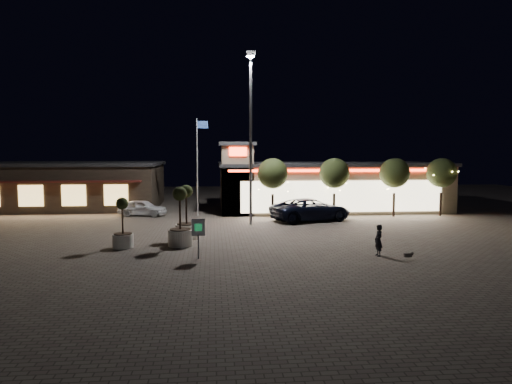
{
  "coord_description": "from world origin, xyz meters",
  "views": [
    {
      "loc": [
        -0.72,
        -24.82,
        5.3
      ],
      "look_at": [
        2.2,
        6.0,
        2.56
      ],
      "focal_mm": 32.0,
      "sensor_mm": 36.0,
      "label": 1
    }
  ],
  "objects": [
    {
      "name": "white_sedan",
      "position": [
        -6.55,
        13.32,
        0.67
      ],
      "size": [
        4.23,
        2.54,
        1.35
      ],
      "primitive_type": "imported",
      "rotation": [
        0.0,
        0.0,
        1.32
      ],
      "color": "white",
      "rests_on": "ground"
    },
    {
      "name": "flagpole",
      "position": [
        -1.9,
        13.0,
        4.74
      ],
      "size": [
        0.95,
        0.1,
        8.0
      ],
      "color": "white",
      "rests_on": "ground"
    },
    {
      "name": "string_tree_d",
      "position": [
        18.0,
        11.0,
        3.56
      ],
      "size": [
        2.42,
        2.42,
        4.79
      ],
      "color": "#332319",
      "rests_on": "ground"
    },
    {
      "name": "floodlight_pole",
      "position": [
        2.0,
        8.0,
        7.02
      ],
      "size": [
        0.6,
        0.4,
        12.38
      ],
      "color": "gray",
      "rests_on": "ground"
    },
    {
      "name": "dog",
      "position": [
        8.85,
        -3.62,
        0.26
      ],
      "size": [
        0.5,
        0.18,
        0.27
      ],
      "color": "#59514C",
      "rests_on": "ground"
    },
    {
      "name": "planter_mid",
      "position": [
        -2.58,
        0.83,
        1.03
      ],
      "size": [
        1.36,
        1.36,
        3.35
      ],
      "color": "silver",
      "rests_on": "ground"
    },
    {
      "name": "retail_building",
      "position": [
        9.51,
        15.82,
        2.21
      ],
      "size": [
        20.4,
        8.4,
        6.1
      ],
      "color": "gray",
      "rests_on": "ground"
    },
    {
      "name": "planter_left",
      "position": [
        -5.7,
        0.59,
        0.86
      ],
      "size": [
        1.14,
        1.14,
        2.8
      ],
      "color": "silver",
      "rests_on": "ground"
    },
    {
      "name": "string_tree_b",
      "position": [
        9.0,
        11.0,
        3.56
      ],
      "size": [
        2.42,
        2.42,
        4.79
      ],
      "color": "#332319",
      "rests_on": "ground"
    },
    {
      "name": "pickup_truck",
      "position": [
        6.74,
        9.36,
        0.87
      ],
      "size": [
        6.8,
        4.57,
        1.73
      ],
      "primitive_type": "imported",
      "rotation": [
        0.0,
        0.0,
        1.87
      ],
      "color": "black",
      "rests_on": "ground"
    },
    {
      "name": "pedestrian",
      "position": [
        7.64,
        -2.66,
        0.81
      ],
      "size": [
        0.42,
        0.61,
        1.61
      ],
      "primitive_type": "imported",
      "rotation": [
        0.0,
        0.0,
        -1.51
      ],
      "color": "black",
      "rests_on": "ground"
    },
    {
      "name": "planter_right",
      "position": [
        -2.34,
        2.85,
        1.02
      ],
      "size": [
        1.34,
        1.34,
        3.31
      ],
      "color": "silver",
      "rests_on": "ground"
    },
    {
      "name": "ground",
      "position": [
        0.0,
        0.0,
        0.0
      ],
      "size": [
        90.0,
        90.0,
        0.0
      ],
      "primitive_type": "plane",
      "color": "#61594F",
      "rests_on": "ground"
    },
    {
      "name": "restaurant_building",
      "position": [
        -14.0,
        19.97,
        2.16
      ],
      "size": [
        16.4,
        11.0,
        4.3
      ],
      "color": "#382D23",
      "rests_on": "ground"
    },
    {
      "name": "valet_sign",
      "position": [
        -1.47,
        -2.37,
        1.4
      ],
      "size": [
        0.66,
        0.09,
        2.0
      ],
      "color": "gray",
      "rests_on": "ground"
    },
    {
      "name": "string_tree_a",
      "position": [
        4.0,
        11.0,
        3.56
      ],
      "size": [
        2.42,
        2.42,
        4.79
      ],
      "color": "#332319",
      "rests_on": "ground"
    },
    {
      "name": "string_tree_c",
      "position": [
        14.0,
        11.0,
        3.56
      ],
      "size": [
        2.42,
        2.42,
        4.79
      ],
      "color": "#332319",
      "rests_on": "ground"
    }
  ]
}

